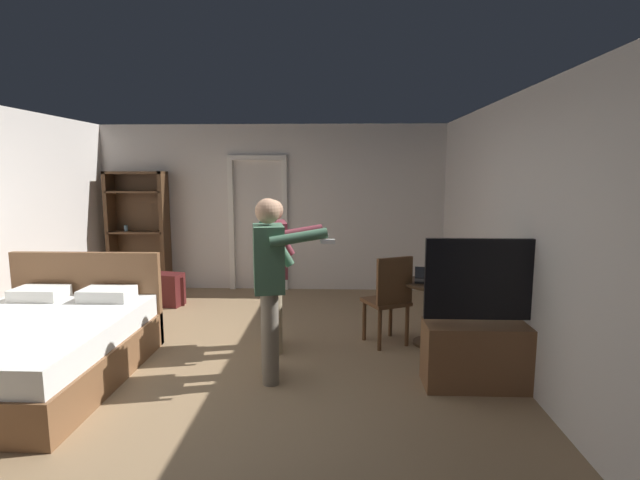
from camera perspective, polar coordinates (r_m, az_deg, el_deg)
ground_plane at (r=4.79m, az=-11.05°, el=-15.09°), size 7.01×7.01×0.00m
wall_back at (r=7.61m, az=-5.73°, el=3.84°), size 5.64×0.12×2.61m
wall_right at (r=4.63m, az=23.81°, el=0.35°), size 0.12×6.61×2.61m
doorway_frame at (r=7.57m, az=-7.46°, el=3.17°), size 0.93×0.08×2.13m
bed at (r=5.10m, az=-30.99°, el=-11.02°), size 1.62×2.09×1.02m
bookshelf at (r=7.98m, az=-20.91°, el=1.48°), size 0.92×0.32×1.88m
tv_flatscreen at (r=4.50m, az=19.94°, el=-11.66°), size 1.21×0.40×1.32m
side_table at (r=5.34m, az=13.27°, el=-7.30°), size 0.64×0.64×0.70m
laptop at (r=5.23m, az=13.06°, el=-4.46°), size 0.37×0.37×0.17m
bottle_on_table at (r=5.21m, az=15.07°, el=-3.90°), size 0.06×0.06×0.26m
wooden_chair at (r=5.21m, az=8.34°, el=-6.74°), size 0.56×0.56×0.99m
person_blue_shirt at (r=4.26m, az=-6.00°, el=-4.51°), size 0.75×0.56×1.65m
person_striped_shirt at (r=4.98m, az=-5.46°, el=-2.94°), size 0.75×0.61×1.60m
suitcase_dark at (r=7.11m, az=-18.20°, el=-5.64°), size 0.57×0.38×0.46m
suitcase_small at (r=7.14m, az=-18.16°, el=-5.76°), size 0.61×0.45×0.41m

